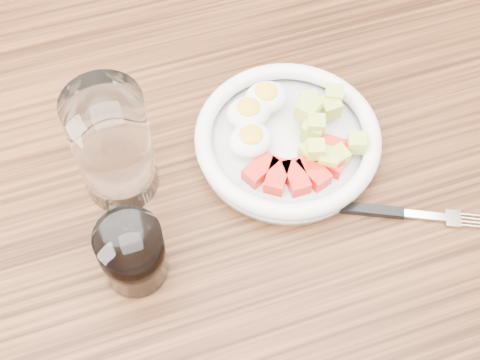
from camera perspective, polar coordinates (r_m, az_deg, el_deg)
name	(u,v)px	position (r m, az deg, el deg)	size (l,w,h in m)	color
dining_table	(249,231)	(0.95, 0.76, -4.38)	(1.50, 0.90, 0.77)	brown
bowl	(287,137)	(0.89, 4.01, 3.64)	(0.25, 0.25, 0.06)	white
fork	(387,212)	(0.87, 12.40, -2.66)	(0.19, 0.10, 0.01)	black
water_glass	(113,145)	(0.82, -10.81, 2.93)	(0.09, 0.09, 0.17)	white
coffee_glass	(132,253)	(0.79, -9.18, -6.20)	(0.08, 0.08, 0.09)	white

